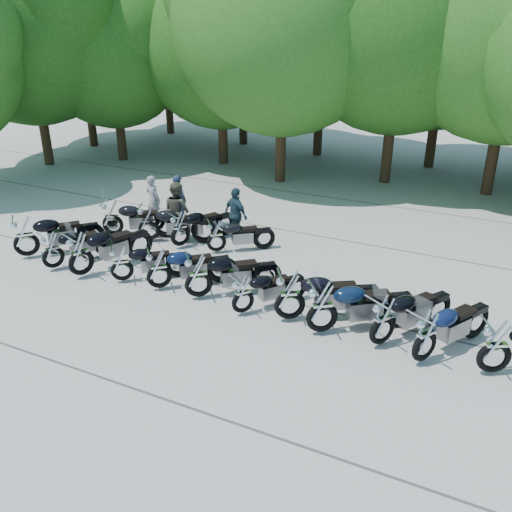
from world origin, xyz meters
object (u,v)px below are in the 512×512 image
at_px(motorcycle_14, 149,222).
at_px(rider_2, 236,215).
at_px(motorcycle_2, 80,253).
at_px(motorcycle_7, 290,294).
at_px(motorcycle_15, 180,228).
at_px(rider_1, 177,211).
at_px(motorcycle_5, 198,274).
at_px(motorcycle_11, 496,346).
at_px(motorcycle_8, 323,306).
at_px(motorcycle_9, 383,319).
at_px(motorcycle_10, 426,335).
at_px(motorcycle_3, 121,262).
at_px(motorcycle_0, 25,235).
at_px(motorcycle_1, 52,249).
at_px(rider_0, 153,200).
at_px(motorcycle_4, 159,268).
at_px(motorcycle_6, 243,293).
at_px(motorcycle_16, 216,235).
at_px(rider_3, 179,199).
at_px(motorcycle_13, 112,217).

relative_size(motorcycle_14, rider_2, 1.38).
bearing_deg(motorcycle_2, motorcycle_7, -156.09).
bearing_deg(motorcycle_15, rider_1, -25.37).
height_order(motorcycle_5, motorcycle_11, motorcycle_5).
relative_size(motorcycle_11, rider_2, 1.40).
distance_m(motorcycle_8, motorcycle_14, 7.27).
relative_size(motorcycle_9, motorcycle_10, 1.00).
xyz_separation_m(motorcycle_2, motorcycle_9, (8.25, 0.23, -0.04)).
distance_m(motorcycle_7, rider_1, 6.16).
xyz_separation_m(motorcycle_3, motorcycle_8, (5.70, -0.11, 0.13)).
distance_m(motorcycle_0, motorcycle_1, 1.32).
bearing_deg(rider_0, motorcycle_5, 149.68).
height_order(motorcycle_7, rider_0, rider_0).
height_order(motorcycle_9, motorcycle_14, motorcycle_14).
bearing_deg(motorcycle_8, motorcycle_4, 50.43).
xyz_separation_m(motorcycle_0, motorcycle_9, (10.58, -0.04, -0.04)).
height_order(motorcycle_3, motorcycle_9, motorcycle_9).
bearing_deg(motorcycle_6, motorcycle_5, 26.81).
xyz_separation_m(motorcycle_2, motorcycle_4, (2.37, 0.30, -0.08)).
bearing_deg(motorcycle_6, motorcycle_0, 34.10).
bearing_deg(rider_2, motorcycle_8, 160.38).
distance_m(motorcycle_6, motorcycle_14, 5.47).
bearing_deg(motorcycle_16, motorcycle_9, -154.81).
distance_m(motorcycle_16, rider_3, 2.95).
relative_size(motorcycle_7, motorcycle_15, 1.11).
distance_m(motorcycle_7, motorcycle_9, 2.20).
height_order(motorcycle_0, rider_1, rider_1).
bearing_deg(motorcycle_9, rider_0, 7.71).
distance_m(motorcycle_6, motorcycle_11, 5.60).
relative_size(motorcycle_8, rider_2, 1.47).
bearing_deg(motorcycle_3, motorcycle_2, 60.16).
height_order(motorcycle_2, rider_2, rider_2).
distance_m(motorcycle_2, rider_0, 4.37).
xyz_separation_m(motorcycle_2, rider_1, (0.80, 3.55, 0.21)).
relative_size(motorcycle_8, rider_3, 1.49).
height_order(motorcycle_3, motorcycle_6, motorcycle_3).
relative_size(motorcycle_7, motorcycle_11, 1.04).
relative_size(motorcycle_4, motorcycle_6, 1.12).
bearing_deg(motorcycle_13, rider_1, -91.02).
bearing_deg(motorcycle_3, motorcycle_0, 49.14).
bearing_deg(motorcycle_8, motorcycle_15, 26.25).
xyz_separation_m(motorcycle_6, rider_3, (-4.80, 4.57, 0.28)).
relative_size(motorcycle_10, motorcycle_16, 1.17).
bearing_deg(motorcycle_14, motorcycle_10, -131.31).
distance_m(motorcycle_11, rider_1, 10.27).
relative_size(motorcycle_6, rider_0, 1.21).
height_order(motorcycle_3, rider_1, rider_1).
bearing_deg(rider_2, motorcycle_1, 72.28).
bearing_deg(motorcycle_0, rider_3, -75.76).
relative_size(motorcycle_11, motorcycle_13, 1.02).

